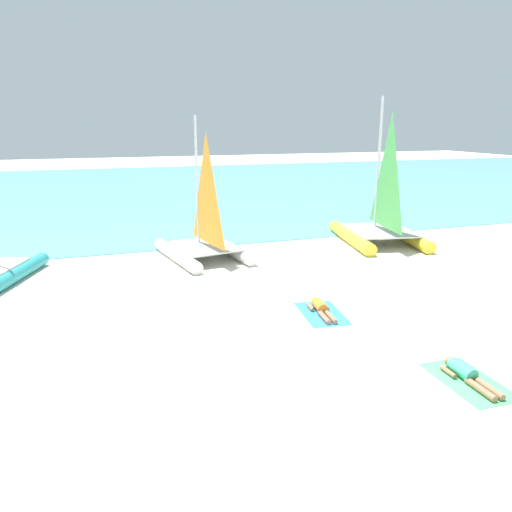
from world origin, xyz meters
TOP-DOWN VIEW (x-y plane):
  - ground_plane at (0.00, 10.00)m, footprint 120.00×120.00m
  - ocean_water at (0.00, 31.31)m, footprint 120.00×40.00m
  - sailboat_white at (-0.61, 9.62)m, footprint 3.32×4.54m
  - sailboat_yellow at (7.26, 9.66)m, footprint 3.85×5.24m
  - towel_left at (1.19, 2.88)m, footprint 1.33×2.02m
  - sunbather_left at (1.20, 2.95)m, footprint 0.60×1.57m
  - towel_right at (2.40, -1.47)m, footprint 1.15×1.93m
  - sunbather_right at (2.40, -1.40)m, footprint 0.55×1.56m

SIDE VIEW (x-z plane):
  - ground_plane at x=0.00m, z-range 0.00..0.00m
  - towel_left at x=1.19m, z-range 0.00..0.01m
  - towel_right at x=2.40m, z-range 0.00..0.01m
  - ocean_water at x=0.00m, z-range 0.00..0.05m
  - sunbather_left at x=1.20m, z-range -0.02..0.28m
  - sunbather_right at x=2.40m, z-range -0.02..0.28m
  - sailboat_white at x=-0.61m, z-range -1.90..3.51m
  - sailboat_yellow at x=7.26m, z-range -2.19..4.04m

